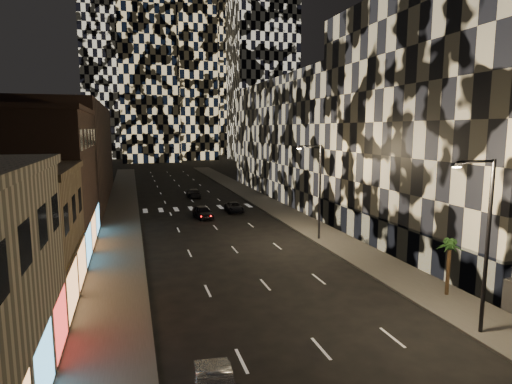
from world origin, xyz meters
TOP-DOWN VIEW (x-y plane):
  - sidewalk_left at (-10.00, 50.00)m, footprint 4.00×120.00m
  - sidewalk_right at (10.00, 50.00)m, footprint 4.00×120.00m
  - curb_left at (-7.90, 50.00)m, footprint 0.20×120.00m
  - curb_right at (7.90, 50.00)m, footprint 0.20×120.00m
  - retail_brown at (-17.00, 33.50)m, footprint 10.00×15.00m
  - retail_filler_left at (-17.00, 60.00)m, footprint 10.00×40.00m
  - midrise_right at (20.00, 24.50)m, footprint 16.00×25.00m
  - midrise_base at (12.30, 24.50)m, footprint 0.60×25.00m
  - midrise_filler_right at (20.00, 57.00)m, footprint 16.00×40.00m
  - tower_right_mid at (35.00, 135.00)m, footprint 20.00×20.00m
  - tower_center_low at (-2.00, 140.00)m, footprint 18.00×18.00m
  - streetlight_near at (8.35, 10.00)m, footprint 2.55×0.25m
  - streetlight_far at (8.35, 30.00)m, footprint 2.55×0.25m
  - car_dark_midlane at (-0.50, 43.22)m, footprint 2.32×4.56m
  - car_dark_oncoming at (0.68, 59.36)m, footprint 1.97×4.73m
  - car_dark_rightlane at (4.00, 46.02)m, footprint 2.22×4.50m
  - palm_tree at (10.50, 14.75)m, footprint 1.84×1.86m

SIDE VIEW (x-z plane):
  - sidewalk_left at x=-10.00m, z-range 0.00..0.15m
  - sidewalk_right at x=10.00m, z-range 0.00..0.15m
  - curb_left at x=-7.90m, z-range 0.00..0.15m
  - curb_right at x=7.90m, z-range 0.00..0.15m
  - car_dark_rightlane at x=4.00m, z-range 0.00..1.23m
  - car_dark_oncoming at x=0.68m, z-range 0.00..1.36m
  - car_dark_midlane at x=-0.50m, z-range 0.00..1.49m
  - midrise_base at x=12.30m, z-range 0.00..3.00m
  - palm_tree at x=10.50m, z-range 1.33..4.98m
  - streetlight_near at x=8.35m, z-range 0.85..9.85m
  - streetlight_far at x=8.35m, z-range 0.85..9.85m
  - retail_brown at x=-17.00m, z-range 0.00..12.00m
  - retail_filler_left at x=-17.00m, z-range 0.00..14.00m
  - midrise_filler_right at x=20.00m, z-range 0.00..18.00m
  - midrise_right at x=20.00m, z-range 0.00..22.00m
  - tower_center_low at x=-2.00m, z-range 0.00..95.00m
  - tower_right_mid at x=35.00m, z-range 0.00..100.00m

